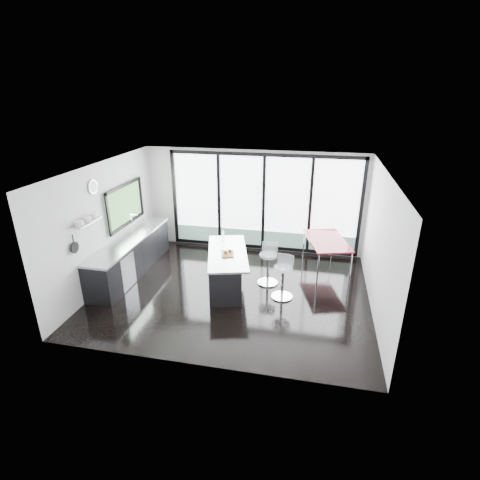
% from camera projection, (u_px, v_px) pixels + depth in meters
% --- Properties ---
extents(floor, '(6.00, 5.00, 0.00)m').
position_uv_depth(floor, '(233.00, 291.00, 8.52)').
color(floor, black).
rests_on(floor, ground).
extents(ceiling, '(6.00, 5.00, 0.00)m').
position_uv_depth(ceiling, '(232.00, 169.00, 7.46)').
color(ceiling, white).
rests_on(ceiling, wall_back).
extents(wall_back, '(6.00, 0.09, 2.80)m').
position_uv_depth(wall_back, '(263.00, 207.00, 10.22)').
color(wall_back, silver).
rests_on(wall_back, ground).
extents(wall_front, '(6.00, 0.00, 2.80)m').
position_uv_depth(wall_front, '(196.00, 292.00, 5.73)').
color(wall_front, silver).
rests_on(wall_front, ground).
extents(wall_left, '(0.26, 5.00, 2.80)m').
position_uv_depth(wall_left, '(111.00, 214.00, 8.74)').
color(wall_left, silver).
rests_on(wall_left, ground).
extents(wall_right, '(0.00, 5.00, 2.80)m').
position_uv_depth(wall_right, '(380.00, 245.00, 7.41)').
color(wall_right, silver).
rests_on(wall_right, ground).
extents(counter_cabinets, '(0.69, 3.24, 1.36)m').
position_uv_depth(counter_cabinets, '(131.00, 255.00, 9.22)').
color(counter_cabinets, black).
rests_on(counter_cabinets, floor).
extents(island, '(1.36, 2.20, 1.09)m').
position_uv_depth(island, '(225.00, 268.00, 8.66)').
color(island, black).
rests_on(island, floor).
extents(bar_stool_near, '(0.55, 0.55, 0.75)m').
position_uv_depth(bar_stool_near, '(283.00, 282.00, 8.14)').
color(bar_stool_near, silver).
rests_on(bar_stool_near, floor).
extents(bar_stool_far, '(0.49, 0.49, 0.76)m').
position_uv_depth(bar_stool_far, '(268.00, 269.00, 8.73)').
color(bar_stool_far, silver).
rests_on(bar_stool_far, floor).
extents(red_table, '(1.27, 1.72, 0.82)m').
position_uv_depth(red_table, '(326.00, 255.00, 9.36)').
color(red_table, maroon).
rests_on(red_table, floor).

